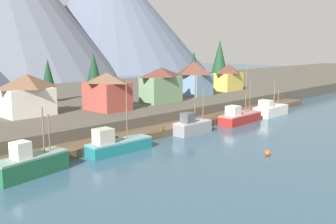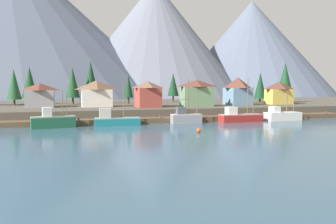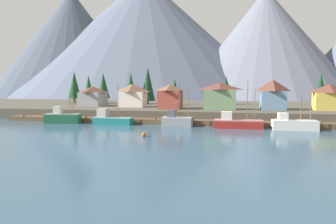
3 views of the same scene
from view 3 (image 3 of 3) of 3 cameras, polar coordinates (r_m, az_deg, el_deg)
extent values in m
cube|color=#335166|center=(81.29, 4.01, -1.15)|extent=(400.00, 400.00, 1.00)
cube|color=brown|center=(63.56, 1.52, -1.87)|extent=(80.00, 4.00, 1.00)
cylinder|color=brown|center=(77.48, -25.88, -0.93)|extent=(0.36, 0.36, 1.60)
cylinder|color=brown|center=(72.76, -20.95, -1.11)|extent=(0.36, 0.36, 1.60)
cylinder|color=brown|center=(68.64, -15.39, -1.30)|extent=(0.36, 0.36, 1.60)
cylinder|color=brown|center=(65.25, -9.18, -1.49)|extent=(0.36, 0.36, 1.60)
cylinder|color=brown|center=(62.70, -2.39, -1.68)|extent=(0.36, 0.36, 1.60)
cylinder|color=brown|center=(61.10, 4.87, -1.86)|extent=(0.36, 0.36, 1.60)
cylinder|color=brown|center=(60.52, 12.40, -2.02)|extent=(0.36, 0.36, 1.60)
cylinder|color=brown|center=(61.00, 19.94, -2.14)|extent=(0.36, 0.36, 1.60)
cylinder|color=brown|center=(62.50, 27.24, -2.22)|extent=(0.36, 0.36, 1.60)
cube|color=#4C473D|center=(92.98, 5.16, 0.65)|extent=(400.00, 56.00, 2.50)
cone|color=#475160|center=(221.17, -17.85, 12.11)|extent=(108.88, 108.88, 74.40)
cone|color=slate|center=(227.75, -4.40, 13.90)|extent=(194.49, 194.49, 88.63)
cone|color=slate|center=(199.35, 18.04, 12.06)|extent=(108.83, 108.83, 68.27)
cube|color=#1E5B3D|center=(69.08, -19.49, -1.25)|extent=(7.88, 3.52, 1.87)
cube|color=gray|center=(68.99, -19.51, -0.39)|extent=(7.88, 3.52, 0.20)
cube|color=silver|center=(69.34, -20.32, 0.37)|extent=(1.77, 1.76, 1.63)
cylinder|color=brown|center=(68.17, -18.30, 1.63)|extent=(0.15, 0.15, 4.64)
cylinder|color=brown|center=(67.93, -17.75, 1.30)|extent=(0.12, 0.12, 3.87)
cube|color=#196B70|center=(64.09, -10.46, -1.75)|extent=(8.57, 2.67, 1.31)
cube|color=#679496|center=(64.01, -10.47, -1.08)|extent=(8.57, 2.67, 0.20)
cube|color=#B2AD9E|center=(64.96, -12.32, -0.15)|extent=(2.15, 1.90, 1.78)
cylinder|color=brown|center=(63.25, -9.56, 2.06)|extent=(0.14, 0.14, 6.83)
cube|color=gray|center=(60.06, 1.79, -1.94)|extent=(6.11, 2.49, 1.65)
cube|color=#9F9FA2|center=(59.96, 1.79, -1.06)|extent=(6.11, 2.49, 0.20)
cube|color=#4C4C51|center=(60.15, 0.73, -0.26)|extent=(1.71, 1.60, 1.44)
cylinder|color=brown|center=(59.62, 2.20, 2.37)|extent=(0.18, 0.18, 7.00)
cylinder|color=brown|center=(59.29, 3.92, 1.44)|extent=(0.16, 0.16, 5.12)
cylinder|color=brown|center=(59.81, 1.50, 1.89)|extent=(1.89, 0.19, 0.42)
cube|color=maroon|center=(58.67, 13.28, -2.34)|extent=(9.18, 3.07, 1.40)
cube|color=#AD6C6A|center=(58.58, 13.30, -1.57)|extent=(9.18, 3.07, 0.20)
cube|color=silver|center=(58.45, 11.14, -0.68)|extent=(2.08, 1.91, 1.55)
cylinder|color=brown|center=(58.38, 14.97, 2.16)|extent=(0.15, 0.15, 7.47)
cylinder|color=brown|center=(58.53, 16.27, 1.32)|extent=(0.13, 0.13, 5.80)
cube|color=silver|center=(59.47, 23.02, -2.40)|extent=(7.89, 3.31, 1.60)
cube|color=silver|center=(59.37, 23.04, -1.54)|extent=(7.89, 3.31, 0.20)
cube|color=silver|center=(58.93, 21.11, -0.79)|extent=(1.68, 2.20, 1.31)
cylinder|color=brown|center=(59.40, 24.10, 0.70)|extent=(0.18, 0.18, 4.49)
cylinder|color=brown|center=(59.86, 25.66, -0.23)|extent=(0.15, 0.15, 2.60)
cube|color=#6B8E66|center=(72.99, 9.90, 2.36)|extent=(7.53, 4.01, 4.77)
pyramid|color=brown|center=(72.93, 9.94, 4.90)|extent=(7.91, 4.21, 1.69)
cube|color=gray|center=(89.00, -14.15, 2.44)|extent=(6.23, 6.70, 3.96)
pyramid|color=brown|center=(88.94, -14.18, 4.25)|extent=(6.54, 7.03, 1.67)
cube|color=#6689A8|center=(75.99, 19.39, 2.13)|extent=(5.54, 6.33, 4.44)
pyramid|color=brown|center=(75.93, 19.47, 4.84)|extent=(5.82, 6.65, 2.75)
cube|color=silver|center=(81.93, -6.80, 2.41)|extent=(6.99, 4.55, 4.10)
pyramid|color=brown|center=(81.87, -6.82, 4.61)|extent=(7.34, 4.78, 2.17)
cube|color=#9E4238|center=(74.75, 0.45, 2.39)|extent=(5.24, 6.68, 4.52)
pyramid|color=brown|center=(74.69, 0.45, 4.73)|extent=(5.51, 7.01, 1.58)
cube|color=gold|center=(78.30, 28.43, 1.76)|extent=(6.51, 4.33, 4.06)
pyramid|color=brown|center=(78.23, 28.52, 4.00)|extent=(6.84, 4.54, 2.06)
cylinder|color=#4C3823|center=(105.96, -17.42, 2.06)|extent=(0.50, 0.50, 1.61)
cone|color=#194223|center=(105.87, -17.49, 4.96)|extent=(4.37, 4.37, 9.11)
cylinder|color=#4C3823|center=(96.04, -7.11, 2.06)|extent=(0.50, 0.50, 1.82)
cone|color=#194223|center=(95.95, -7.14, 5.03)|extent=(3.78, 3.78, 8.16)
cylinder|color=#4C3823|center=(90.01, 1.29, 1.91)|extent=(0.50, 0.50, 1.80)
cone|color=#14381E|center=(89.91, 1.29, 4.48)|extent=(2.69, 2.69, 6.28)
cylinder|color=#4C3823|center=(101.67, -14.91, 1.98)|extent=(0.50, 0.50, 1.48)
cone|color=#1E4C28|center=(101.57, -14.97, 4.62)|extent=(3.63, 3.63, 7.89)
cylinder|color=#4C3823|center=(89.63, 27.07, 1.18)|extent=(0.50, 0.50, 1.16)
cone|color=#14381E|center=(89.51, 27.18, 4.06)|extent=(3.59, 3.59, 7.85)
cylinder|color=#4C3823|center=(94.99, 11.00, 1.99)|extent=(0.50, 0.50, 1.86)
cone|color=#14381E|center=(94.89, 11.04, 4.66)|extent=(3.44, 3.44, 6.97)
cylinder|color=#4C3823|center=(96.70, -3.87, 1.87)|extent=(0.50, 0.50, 1.03)
cone|color=#14381E|center=(96.59, -3.89, 5.39)|extent=(4.76, 4.76, 10.85)
cylinder|color=#4C3823|center=(103.70, -12.22, 2.14)|extent=(0.50, 0.50, 1.70)
cone|color=#194223|center=(103.61, -12.27, 4.97)|extent=(4.26, 4.26, 8.51)
sphere|color=#E04C19|center=(47.47, -4.62, -4.30)|extent=(0.70, 0.70, 0.70)
camera|label=1|loc=(58.68, -54.79, 7.60)|focal=41.21mm
camera|label=2|loc=(35.61, -90.39, -0.22)|focal=37.72mm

